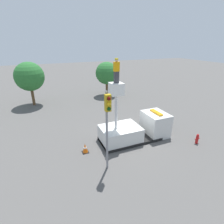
# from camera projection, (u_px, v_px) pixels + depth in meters

# --- Properties ---
(ground_plane) EXTENTS (120.00, 120.00, 0.00)m
(ground_plane) POSITION_uv_depth(u_px,v_px,m) (130.00, 140.00, 15.28)
(ground_plane) COLOR #565451
(bucket_truck) EXTENTS (6.08, 2.44, 5.14)m
(bucket_truck) POSITION_uv_depth(u_px,v_px,m) (135.00, 129.00, 15.12)
(bucket_truck) COLOR black
(bucket_truck) RESTS_ON ground
(worker) EXTENTS (0.40, 0.26, 1.75)m
(worker) POSITION_uv_depth(u_px,v_px,m) (116.00, 71.00, 12.52)
(worker) COLOR #38383D
(worker) RESTS_ON bucket_truck
(traffic_light_pole) EXTENTS (0.34, 0.57, 5.38)m
(traffic_light_pole) POSITION_uv_depth(u_px,v_px,m) (108.00, 117.00, 10.38)
(traffic_light_pole) COLOR gray
(traffic_light_pole) RESTS_ON ground
(fire_hydrant) EXTENTS (0.46, 0.22, 0.88)m
(fire_hydrant) POSITION_uv_depth(u_px,v_px,m) (197.00, 139.00, 14.57)
(fire_hydrant) COLOR red
(fire_hydrant) RESTS_ON ground
(traffic_cone_rear) EXTENTS (0.51, 0.51, 0.76)m
(traffic_cone_rear) POSITION_uv_depth(u_px,v_px,m) (85.00, 148.00, 13.41)
(traffic_cone_rear) COLOR black
(traffic_cone_rear) RESTS_ON ground
(tree_left_bg) EXTENTS (3.66, 3.66, 5.64)m
(tree_left_bg) POSITION_uv_depth(u_px,v_px,m) (29.00, 77.00, 22.11)
(tree_left_bg) COLOR brown
(tree_left_bg) RESTS_ON ground
(tree_right_bg) EXTENTS (3.34, 3.34, 5.15)m
(tree_right_bg) POSITION_uv_depth(u_px,v_px,m) (107.00, 73.00, 26.38)
(tree_right_bg) COLOR brown
(tree_right_bg) RESTS_ON ground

